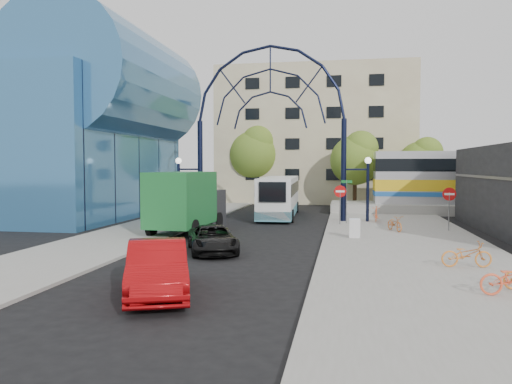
% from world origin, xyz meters
% --- Properties ---
extents(ground, '(120.00, 120.00, 0.00)m').
position_xyz_m(ground, '(0.00, 0.00, 0.00)').
color(ground, black).
rests_on(ground, ground).
extents(sidewalk_east, '(8.00, 56.00, 0.12)m').
position_xyz_m(sidewalk_east, '(8.00, 4.00, 0.06)').
color(sidewalk_east, gray).
rests_on(sidewalk_east, ground).
extents(plaza_west, '(5.00, 50.00, 0.12)m').
position_xyz_m(plaza_west, '(-6.50, 6.00, 0.06)').
color(plaza_west, gray).
rests_on(plaza_west, ground).
extents(gateway_arch, '(13.64, 0.44, 12.10)m').
position_xyz_m(gateway_arch, '(0.00, 14.00, 8.56)').
color(gateway_arch, black).
rests_on(gateway_arch, ground).
extents(stop_sign, '(0.80, 0.07, 2.50)m').
position_xyz_m(stop_sign, '(4.80, 12.00, 1.99)').
color(stop_sign, slate).
rests_on(stop_sign, sidewalk_east).
extents(do_not_enter_sign, '(0.76, 0.07, 2.48)m').
position_xyz_m(do_not_enter_sign, '(11.00, 10.00, 1.98)').
color(do_not_enter_sign, slate).
rests_on(do_not_enter_sign, sidewalk_east).
extents(street_name_sign, '(0.70, 0.70, 2.80)m').
position_xyz_m(street_name_sign, '(5.20, 12.60, 2.13)').
color(street_name_sign, slate).
rests_on(street_name_sign, sidewalk_east).
extents(sandwich_board, '(0.55, 0.61, 0.99)m').
position_xyz_m(sandwich_board, '(5.60, 5.98, 0.74)').
color(sandwich_board, white).
rests_on(sandwich_board, sidewalk_east).
extents(transit_hall, '(16.50, 18.00, 14.50)m').
position_xyz_m(transit_hall, '(-15.30, 15.00, 6.70)').
color(transit_hall, teal).
rests_on(transit_hall, ground).
extents(apartment_block, '(20.00, 12.10, 14.00)m').
position_xyz_m(apartment_block, '(2.00, 34.97, 7.00)').
color(apartment_block, tan).
rests_on(apartment_block, ground).
extents(tree_north_a, '(4.48, 4.48, 7.00)m').
position_xyz_m(tree_north_a, '(6.12, 25.93, 4.61)').
color(tree_north_a, '#382314').
rests_on(tree_north_a, ground).
extents(tree_north_b, '(5.12, 5.12, 8.00)m').
position_xyz_m(tree_north_b, '(-3.88, 29.93, 5.27)').
color(tree_north_b, '#382314').
rests_on(tree_north_b, ground).
extents(tree_north_c, '(4.16, 4.16, 6.50)m').
position_xyz_m(tree_north_c, '(12.12, 27.93, 4.28)').
color(tree_north_c, '#382314').
rests_on(tree_north_c, ground).
extents(city_bus, '(2.96, 10.99, 2.99)m').
position_xyz_m(city_bus, '(0.22, 17.36, 1.56)').
color(city_bus, white).
rests_on(city_bus, ground).
extents(green_truck, '(3.04, 7.08, 3.50)m').
position_xyz_m(green_truck, '(-3.82, 7.39, 1.75)').
color(green_truck, black).
rests_on(green_truck, ground).
extents(black_suv, '(3.39, 4.74, 1.20)m').
position_xyz_m(black_suv, '(-0.68, 1.19, 0.60)').
color(black_suv, black).
rests_on(black_suv, ground).
extents(red_sedan, '(3.31, 5.14, 1.60)m').
position_xyz_m(red_sedan, '(-0.41, -6.13, 0.80)').
color(red_sedan, '#9F090C').
rests_on(red_sedan, ground).
extents(bike_near_a, '(1.14, 1.76, 0.88)m').
position_xyz_m(bike_near_a, '(7.91, 9.21, 0.56)').
color(bike_near_a, orange).
rests_on(bike_near_a, sidewalk_east).
extents(bike_near_b, '(0.63, 1.72, 1.01)m').
position_xyz_m(bike_near_b, '(7.17, 14.00, 0.63)').
color(bike_near_b, '#DD582C').
rests_on(bike_near_b, sidewalk_east).
extents(bike_far_a, '(1.86, 0.80, 0.95)m').
position_xyz_m(bike_far_a, '(9.48, -0.87, 0.59)').
color(bike_far_a, orange).
rests_on(bike_far_a, sidewalk_east).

